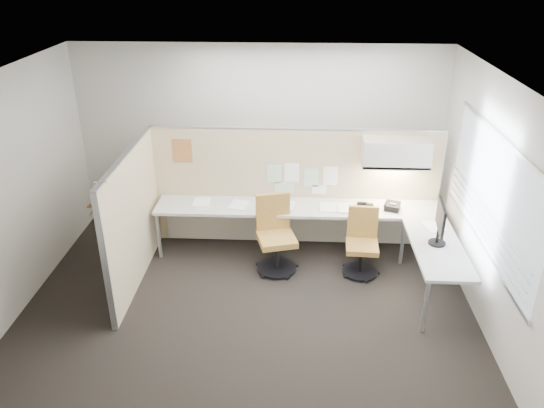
# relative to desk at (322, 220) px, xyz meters

# --- Properties ---
(floor) EXTENTS (5.50, 4.50, 0.01)m
(floor) POSITION_rel_desk_xyz_m (-0.93, -1.13, -0.61)
(floor) COLOR black
(floor) RESTS_ON ground
(ceiling) EXTENTS (5.50, 4.50, 0.01)m
(ceiling) POSITION_rel_desk_xyz_m (-0.93, -1.13, 2.20)
(ceiling) COLOR white
(ceiling) RESTS_ON wall_back
(wall_back) EXTENTS (5.50, 0.02, 2.80)m
(wall_back) POSITION_rel_desk_xyz_m (-0.93, 1.12, 0.80)
(wall_back) COLOR beige
(wall_back) RESTS_ON ground
(wall_front) EXTENTS (5.50, 0.02, 2.80)m
(wall_front) POSITION_rel_desk_xyz_m (-0.93, -3.38, 0.80)
(wall_front) COLOR beige
(wall_front) RESTS_ON ground
(wall_left) EXTENTS (0.02, 4.50, 2.80)m
(wall_left) POSITION_rel_desk_xyz_m (-3.68, -1.13, 0.80)
(wall_left) COLOR beige
(wall_left) RESTS_ON ground
(wall_right) EXTENTS (0.02, 4.50, 2.80)m
(wall_right) POSITION_rel_desk_xyz_m (1.82, -1.13, 0.80)
(wall_right) COLOR beige
(wall_right) RESTS_ON ground
(window_pane) EXTENTS (0.01, 2.80, 1.30)m
(window_pane) POSITION_rel_desk_xyz_m (1.79, -1.13, 0.95)
(window_pane) COLOR #8F98A6
(window_pane) RESTS_ON wall_right
(partition_back) EXTENTS (4.10, 0.06, 1.75)m
(partition_back) POSITION_rel_desk_xyz_m (-0.38, 0.47, 0.27)
(partition_back) COLOR tan
(partition_back) RESTS_ON floor
(partition_left) EXTENTS (0.06, 2.20, 1.75)m
(partition_left) POSITION_rel_desk_xyz_m (-2.43, -0.63, 0.27)
(partition_left) COLOR tan
(partition_left) RESTS_ON floor
(desk) EXTENTS (4.00, 2.07, 0.73)m
(desk) POSITION_rel_desk_xyz_m (0.00, 0.00, 0.00)
(desk) COLOR beige
(desk) RESTS_ON floor
(overhead_bin) EXTENTS (0.90, 0.36, 0.38)m
(overhead_bin) POSITION_rel_desk_xyz_m (0.97, 0.26, 0.91)
(overhead_bin) COLOR beige
(overhead_bin) RESTS_ON partition_back
(task_light_strip) EXTENTS (0.60, 0.06, 0.02)m
(task_light_strip) POSITION_rel_desk_xyz_m (0.97, 0.26, 0.70)
(task_light_strip) COLOR #FFEABF
(task_light_strip) RESTS_ON overhead_bin
(pinned_papers) EXTENTS (1.01, 0.00, 0.47)m
(pinned_papers) POSITION_rel_desk_xyz_m (-0.30, 0.44, 0.43)
(pinned_papers) COLOR #8CBF8C
(pinned_papers) RESTS_ON partition_back
(poster) EXTENTS (0.28, 0.00, 0.35)m
(poster) POSITION_rel_desk_xyz_m (-1.98, 0.44, 0.82)
(poster) COLOR orange
(poster) RESTS_ON partition_back
(chair_left) EXTENTS (0.60, 0.61, 1.04)m
(chair_left) POSITION_rel_desk_xyz_m (-0.63, -0.29, -0.12)
(chair_left) COLOR black
(chair_left) RESTS_ON floor
(chair_right) EXTENTS (0.48, 0.48, 0.90)m
(chair_right) POSITION_rel_desk_xyz_m (0.53, -0.33, -0.18)
(chair_right) COLOR black
(chair_right) RESTS_ON floor
(monitor) EXTENTS (0.21, 0.51, 0.53)m
(monitor) POSITION_rel_desk_xyz_m (1.37, -0.82, 0.44)
(monitor) COLOR black
(monitor) RESTS_ON desk
(phone) EXTENTS (0.26, 0.25, 0.12)m
(phone) POSITION_rel_desk_xyz_m (0.96, 0.10, 0.18)
(phone) COLOR black
(phone) RESTS_ON desk
(stapler) EXTENTS (0.14, 0.05, 0.05)m
(stapler) POSITION_rel_desk_xyz_m (0.57, 0.22, 0.15)
(stapler) COLOR black
(stapler) RESTS_ON desk
(tape_dispenser) EXTENTS (0.10, 0.07, 0.06)m
(tape_dispenser) POSITION_rel_desk_xyz_m (0.66, 0.15, 0.16)
(tape_dispenser) COLOR black
(tape_dispenser) RESTS_ON desk
(coat_hook) EXTENTS (0.18, 0.45, 1.34)m
(coat_hook) POSITION_rel_desk_xyz_m (-2.51, -1.51, 0.82)
(coat_hook) COLOR silver
(coat_hook) RESTS_ON partition_left
(paper_stack_0) EXTENTS (0.25, 0.31, 0.03)m
(paper_stack_0) POSITION_rel_desk_xyz_m (-1.70, 0.17, 0.14)
(paper_stack_0) COLOR white
(paper_stack_0) RESTS_ON desk
(paper_stack_1) EXTENTS (0.30, 0.35, 0.02)m
(paper_stack_1) POSITION_rel_desk_xyz_m (-1.16, 0.12, 0.14)
(paper_stack_1) COLOR white
(paper_stack_1) RESTS_ON desk
(paper_stack_2) EXTENTS (0.26, 0.32, 0.03)m
(paper_stack_2) POSITION_rel_desk_xyz_m (-0.50, 0.12, 0.15)
(paper_stack_2) COLOR white
(paper_stack_2) RESTS_ON desk
(paper_stack_3) EXTENTS (0.23, 0.30, 0.02)m
(paper_stack_3) POSITION_rel_desk_xyz_m (0.09, 0.12, 0.14)
(paper_stack_3) COLOR white
(paper_stack_3) RESTS_ON desk
(paper_stack_4) EXTENTS (0.25, 0.31, 0.02)m
(paper_stack_4) POSITION_rel_desk_xyz_m (0.33, 0.10, 0.14)
(paper_stack_4) COLOR white
(paper_stack_4) RESTS_ON desk
(paper_stack_5) EXTENTS (0.30, 0.35, 0.02)m
(paper_stack_5) POSITION_rel_desk_xyz_m (1.43, -0.40, 0.14)
(paper_stack_5) COLOR white
(paper_stack_5) RESTS_ON desk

